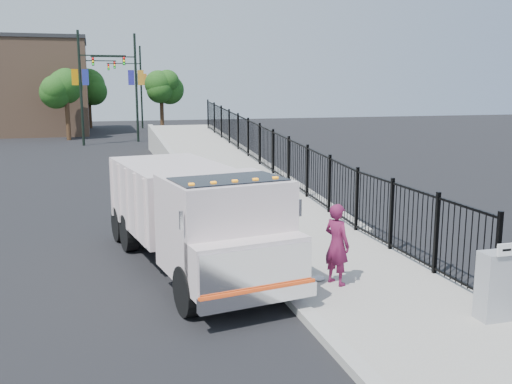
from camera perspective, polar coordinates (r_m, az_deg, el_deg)
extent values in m
plane|color=black|center=(12.05, 2.81, -10.12)|extent=(120.00, 120.00, 0.00)
cube|color=#9E998E|center=(11.13, 15.90, -12.02)|extent=(3.55, 12.00, 0.12)
cube|color=#ADAAA3|center=(10.29, 6.48, -13.46)|extent=(0.30, 12.00, 0.16)
cube|color=#9E998E|center=(27.61, -3.64, 1.75)|extent=(3.95, 24.06, 3.19)
cube|color=black|center=(24.02, 1.70, 2.59)|extent=(0.10, 28.00, 1.80)
cube|color=black|center=(13.78, -6.72, -5.17)|extent=(2.05, 6.62, 0.21)
cube|color=silver|center=(11.53, -3.24, -3.31)|extent=(2.59, 2.47, 1.93)
cube|color=silver|center=(10.60, -0.72, -7.27)|extent=(2.34, 1.04, 0.96)
cube|color=silver|center=(10.29, 0.13, -7.82)|extent=(2.20, 0.45, 0.82)
cube|color=silver|center=(10.39, 0.31, -10.46)|extent=(2.31, 0.56, 0.27)
cube|color=#FF4D16|center=(10.34, 0.31, -9.71)|extent=(2.29, 0.44, 0.06)
cube|color=black|center=(11.18, -2.80, -0.71)|extent=(2.30, 1.59, 0.82)
cube|color=silver|center=(14.72, -8.38, -0.34)|extent=(2.96, 4.38, 1.64)
cube|color=silver|center=(10.14, -7.49, -2.81)|extent=(0.07, 0.07, 0.34)
cube|color=silver|center=(11.10, 4.40, -1.57)|extent=(0.07, 0.07, 0.34)
cube|color=orange|center=(10.50, -6.47, 0.73)|extent=(0.11, 0.09, 0.06)
cube|color=orange|center=(10.64, -4.27, 0.91)|extent=(0.11, 0.09, 0.06)
cube|color=orange|center=(10.81, -2.13, 1.08)|extent=(0.11, 0.09, 0.06)
cube|color=orange|center=(10.98, -0.05, 1.24)|extent=(0.11, 0.09, 0.06)
cube|color=orange|center=(11.17, 1.95, 1.40)|extent=(0.11, 0.09, 0.06)
cylinder|color=black|center=(10.89, -6.81, -9.80)|extent=(0.47, 1.00, 0.96)
cylinder|color=black|center=(11.65, 2.75, -8.35)|extent=(0.47, 1.00, 0.96)
cylinder|color=black|center=(15.24, -12.57, -4.01)|extent=(0.47, 1.00, 0.96)
cylinder|color=black|center=(15.79, -5.40, -3.28)|extent=(0.47, 1.00, 0.96)
cylinder|color=black|center=(16.24, -13.42, -3.13)|extent=(0.47, 1.00, 0.96)
cylinder|color=black|center=(16.76, -6.65, -2.48)|extent=(0.47, 1.00, 0.96)
imported|color=maroon|center=(12.11, 8.09, -5.19)|extent=(0.64, 0.75, 1.73)
cube|color=gray|center=(11.14, 22.73, -8.66)|extent=(0.55, 0.40, 1.25)
cube|color=white|center=(10.77, 23.73, -5.30)|extent=(0.35, 0.04, 0.22)
ellipsoid|color=silver|center=(12.54, 6.23, -8.55)|extent=(0.31, 0.31, 0.08)
cylinder|color=black|center=(42.49, -17.12, 9.84)|extent=(0.18, 0.18, 8.00)
cube|color=black|center=(42.54, -15.08, 13.05)|extent=(3.20, 0.08, 0.08)
cube|color=black|center=(42.58, -13.08, 12.66)|extent=(0.18, 0.22, 0.60)
cube|color=navy|center=(42.49, -16.70, 10.94)|extent=(0.45, 0.04, 1.10)
cube|color=orange|center=(42.50, -17.66, 10.89)|extent=(0.45, 0.04, 1.10)
cylinder|color=black|center=(44.33, -11.88, 10.10)|extent=(0.18, 0.18, 8.00)
cube|color=black|center=(44.29, -14.11, 12.98)|extent=(3.20, 0.08, 0.08)
cube|color=black|center=(44.24, -16.00, 12.44)|extent=(0.18, 0.22, 0.60)
cube|color=orange|center=(44.36, -11.46, 11.15)|extent=(0.45, 0.04, 1.10)
cube|color=navy|center=(44.31, -12.38, 11.11)|extent=(0.45, 0.04, 1.10)
cylinder|color=black|center=(51.92, -17.27, 9.90)|extent=(0.18, 0.18, 8.00)
cube|color=black|center=(51.95, -15.61, 12.53)|extent=(3.20, 0.08, 0.08)
cube|color=black|center=(51.98, -13.96, 12.22)|extent=(0.18, 0.22, 0.60)
cube|color=#141198|center=(51.92, -16.92, 10.80)|extent=(0.45, 0.04, 1.10)
cube|color=red|center=(51.93, -17.71, 10.76)|extent=(0.45, 0.04, 1.10)
cylinder|color=black|center=(58.17, -11.41, 10.20)|extent=(0.18, 0.18, 8.00)
cube|color=black|center=(58.09, -13.10, 12.40)|extent=(3.20, 0.08, 0.08)
cube|color=black|center=(58.02, -14.54, 12.00)|extent=(0.18, 0.22, 0.60)
cube|color=orange|center=(58.20, -11.09, 11.00)|extent=(0.45, 0.04, 1.10)
cube|color=#134E81|center=(58.14, -11.79, 10.97)|extent=(0.45, 0.04, 1.10)
cylinder|color=#382314|center=(47.17, -18.29, 6.89)|extent=(0.36, 0.36, 3.20)
sphere|color=#194714|center=(47.09, -18.46, 9.80)|extent=(2.74, 2.74, 2.74)
cylinder|color=#382314|center=(52.92, -9.38, 7.64)|extent=(0.36, 0.36, 3.20)
sphere|color=#194714|center=(52.86, -9.46, 10.24)|extent=(2.43, 2.43, 2.43)
cylinder|color=#382314|center=(59.78, -16.28, 7.69)|extent=(0.36, 0.36, 3.20)
sphere|color=#194714|center=(59.72, -16.40, 9.99)|extent=(3.28, 3.28, 3.28)
cube|color=#8C664C|center=(54.93, -21.81, 9.64)|extent=(10.00, 10.00, 8.00)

